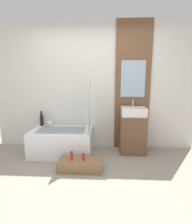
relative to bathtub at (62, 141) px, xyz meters
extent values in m
plane|color=gray|center=(0.60, -1.15, -0.24)|extent=(12.00, 12.00, 0.00)
cube|color=silver|center=(0.60, 0.43, 1.06)|extent=(4.20, 0.06, 2.60)
cube|color=brown|center=(1.40, 0.38, 1.06)|extent=(0.71, 0.03, 2.60)
cube|color=#9EB2C6|center=(1.40, 0.36, 1.22)|extent=(0.48, 0.01, 0.72)
cube|color=white|center=(0.00, 0.00, 0.00)|extent=(1.17, 0.75, 0.48)
cube|color=silver|center=(0.00, 0.00, 0.24)|extent=(0.91, 0.53, 0.01)
cube|color=silver|center=(0.56, -0.12, 0.73)|extent=(0.01, 0.47, 0.99)
cube|color=olive|center=(0.45, -0.61, -0.17)|extent=(0.71, 0.35, 0.16)
cube|color=brown|center=(1.40, 0.14, 0.13)|extent=(0.50, 0.43, 0.75)
cube|color=white|center=(1.40, 0.14, 0.59)|extent=(0.47, 0.38, 0.17)
cylinder|color=silver|center=(1.40, 0.24, 0.74)|extent=(0.02, 0.02, 0.13)
cylinder|color=black|center=(-0.50, 0.29, 0.35)|extent=(0.08, 0.08, 0.22)
cylinder|color=black|center=(-0.50, 0.29, 0.50)|extent=(0.04, 0.04, 0.09)
sphere|color=silver|center=(-0.33, 0.27, 0.30)|extent=(0.11, 0.11, 0.11)
cylinder|color=red|center=(0.31, -0.61, -0.03)|extent=(0.05, 0.05, 0.12)
cylinder|color=black|center=(0.31, -0.61, 0.05)|extent=(0.03, 0.03, 0.03)
cylinder|color=red|center=(0.50, -0.61, -0.04)|extent=(0.05, 0.05, 0.10)
cylinder|color=black|center=(0.50, -0.61, 0.02)|extent=(0.03, 0.03, 0.02)
camera|label=1|loc=(0.85, -3.24, 1.23)|focal=28.00mm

